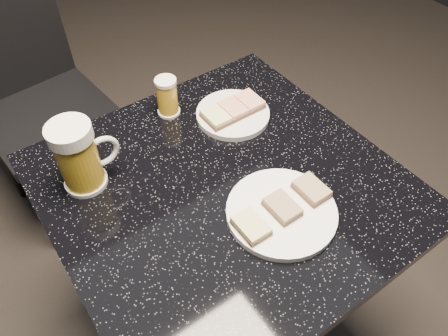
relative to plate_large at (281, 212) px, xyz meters
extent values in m
plane|color=black|center=(-0.05, 0.13, -0.76)|extent=(6.00, 6.00, 0.00)
cylinder|color=white|center=(0.00, 0.00, 0.00)|extent=(0.22, 0.22, 0.01)
cylinder|color=silver|center=(0.09, 0.29, 0.00)|extent=(0.18, 0.18, 0.01)
cylinder|color=black|center=(-0.05, 0.13, -0.74)|extent=(0.44, 0.44, 0.03)
cylinder|color=black|center=(-0.05, 0.13, -0.38)|extent=(0.10, 0.10, 0.69)
cube|color=black|center=(-0.05, 0.13, -0.02)|extent=(0.70, 0.70, 0.03)
cylinder|color=silver|center=(-0.28, 0.30, 0.00)|extent=(0.09, 0.09, 0.01)
cylinder|color=gold|center=(-0.28, 0.30, 0.06)|extent=(0.08, 0.08, 0.12)
cylinder|color=white|center=(-0.28, 0.30, 0.14)|extent=(0.09, 0.09, 0.03)
torus|color=white|center=(-0.23, 0.29, 0.07)|extent=(0.07, 0.01, 0.07)
cylinder|color=silver|center=(-0.02, 0.40, 0.00)|extent=(0.06, 0.06, 0.01)
cylinder|color=yellow|center=(-0.02, 0.40, 0.04)|extent=(0.05, 0.05, 0.08)
cylinder|color=white|center=(-0.02, 0.40, 0.09)|extent=(0.05, 0.05, 0.01)
cube|color=black|center=(-0.22, 0.94, -0.31)|extent=(0.44, 0.44, 0.04)
cylinder|color=black|center=(-0.38, 0.75, -0.54)|extent=(0.03, 0.03, 0.43)
cylinder|color=black|center=(-0.04, 0.78, -0.54)|extent=(0.03, 0.03, 0.43)
cylinder|color=black|center=(-0.41, 1.09, -0.54)|extent=(0.03, 0.03, 0.43)
cylinder|color=black|center=(-0.07, 1.12, -0.54)|extent=(0.03, 0.03, 0.43)
cube|color=black|center=(-0.24, 1.12, -0.09)|extent=(0.41, 0.07, 0.41)
cube|color=#4C3521|center=(-0.08, 0.00, 0.01)|extent=(0.05, 0.07, 0.01)
cube|color=#D1D184|center=(-0.08, 0.00, 0.02)|extent=(0.05, 0.07, 0.01)
cube|color=#4C3521|center=(0.00, 0.00, 0.01)|extent=(0.05, 0.07, 0.01)
cube|color=#8C7251|center=(0.00, 0.00, 0.02)|extent=(0.05, 0.07, 0.01)
cube|color=#4C3521|center=(0.08, 0.00, 0.01)|extent=(0.05, 0.07, 0.01)
cube|color=#8C7251|center=(0.08, 0.00, 0.02)|extent=(0.05, 0.07, 0.01)
cube|color=#4C3521|center=(0.04, 0.29, 0.01)|extent=(0.05, 0.07, 0.01)
cube|color=#D1D184|center=(0.04, 0.29, 0.02)|extent=(0.05, 0.07, 0.01)
cube|color=#4C3521|center=(0.09, 0.29, 0.01)|extent=(0.05, 0.07, 0.01)
cube|color=tan|center=(0.09, 0.29, 0.02)|extent=(0.05, 0.07, 0.01)
cube|color=#4C3521|center=(0.14, 0.29, 0.01)|extent=(0.05, 0.07, 0.01)
cube|color=tan|center=(0.14, 0.29, 0.02)|extent=(0.05, 0.07, 0.01)
camera|label=1|loc=(-0.39, -0.35, 0.70)|focal=35.00mm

